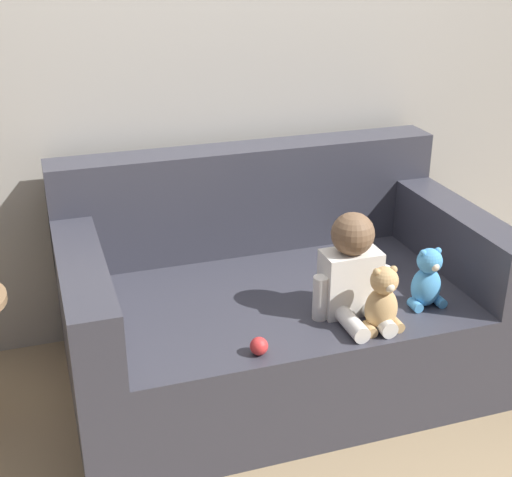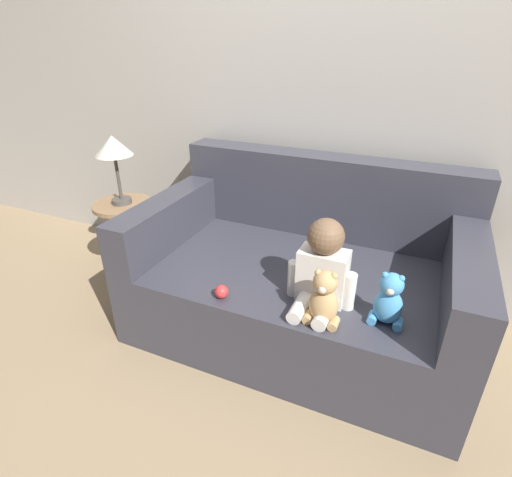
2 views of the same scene
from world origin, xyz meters
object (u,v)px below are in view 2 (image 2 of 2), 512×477
side_table (118,176)px  toy_ball (221,292)px  couch (302,276)px  teddy_bear_brown (324,299)px  person_baby (322,268)px  plush_toy_side (389,300)px

side_table → toy_ball: bearing=-27.1°
couch → teddy_bear_brown: 0.56m
person_baby → toy_ball: bearing=-158.8°
teddy_bear_brown → side_table: side_table is taller
plush_toy_side → side_table: 1.70m
couch → toy_ball: couch is taller
person_baby → plush_toy_side: person_baby is taller
teddy_bear_brown → toy_ball: teddy_bear_brown is taller
couch → person_baby: bearing=-60.9°
person_baby → toy_ball: 0.45m
teddy_bear_brown → plush_toy_side: bearing=23.3°
couch → person_baby: (0.18, -0.32, 0.27)m
couch → person_baby: size_ratio=4.28×
teddy_bear_brown → plush_toy_side: size_ratio=1.04×
plush_toy_side → toy_ball: bearing=-170.3°
person_baby → plush_toy_side: bearing=-7.7°
person_baby → side_table: (-1.37, 0.34, 0.12)m
person_baby → toy_ball: person_baby is taller
side_table → couch: bearing=-0.5°
person_baby → teddy_bear_brown: bearing=-70.6°
toy_ball → side_table: 1.11m
toy_ball → side_table: side_table is taller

